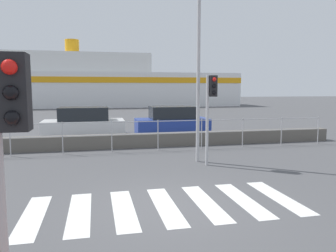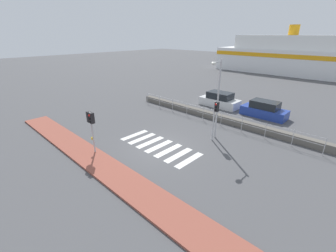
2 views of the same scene
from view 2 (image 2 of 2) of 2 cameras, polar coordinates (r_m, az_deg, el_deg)
name	(u,v)px [view 2 (image 2 of 2)]	position (r m, az deg, el deg)	size (l,w,h in m)	color
ground_plane	(160,147)	(15.60, -2.02, -5.28)	(160.00, 160.00, 0.00)	#4C4C4F
sidewalk_brick	(109,170)	(13.44, -14.84, -10.75)	(24.00, 1.80, 0.12)	#934C3D
crosswalk	(159,146)	(15.67, -2.31, -5.14)	(5.85, 2.40, 0.01)	silver
seawall	(217,117)	(20.72, 12.33, 2.22)	(18.66, 0.55, 0.57)	#605B54
harbor_fence	(212,114)	(19.84, 11.11, 3.04)	(16.84, 0.04, 1.25)	#B2B2B5
traffic_light_near	(91,122)	(14.62, -18.96, 1.04)	(0.58, 0.41, 2.84)	#B2B2B5
traffic_light_far	(215,113)	(15.98, 11.94, 3.33)	(0.34, 0.32, 2.94)	#B2B2B5
streetlamp	(217,91)	(16.02, 12.32, 8.59)	(0.32, 1.15, 5.69)	#B2B2B5
ferry_boat	(309,59)	(50.00, 32.14, 14.20)	(36.07, 7.61, 8.84)	white
parked_car_white	(220,100)	(24.84, 12.98, 6.40)	(4.19, 1.85, 1.53)	silver
parked_car_blue	(264,110)	(22.89, 23.23, 3.76)	(4.05, 1.73, 1.51)	#233D9E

